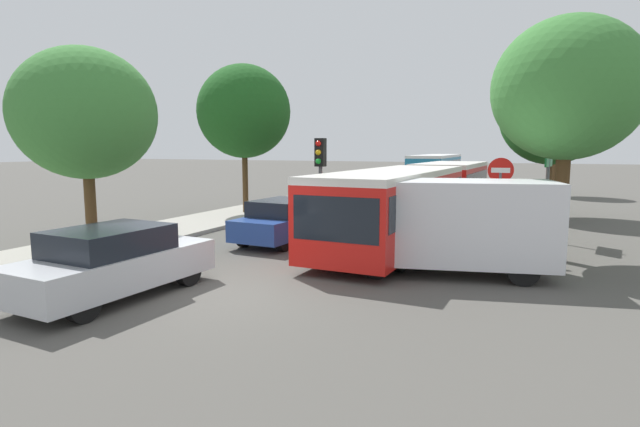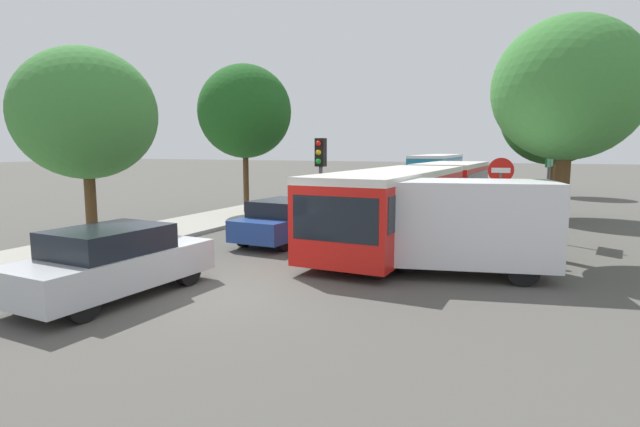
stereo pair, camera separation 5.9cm
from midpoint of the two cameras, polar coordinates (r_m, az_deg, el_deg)
ground_plane at (r=10.98m, az=-10.42°, el=-8.98°), size 200.00×200.00×0.00m
kerb_strip_left at (r=28.23m, az=-2.69°, el=1.36°), size 3.20×42.85×0.14m
articulated_bus at (r=18.96m, az=11.81°, el=2.20°), size 3.04×16.31×2.41m
city_bus_rear at (r=42.28m, az=13.31°, el=5.11°), size 2.89×11.78×2.52m
queued_car_silver at (r=11.24m, az=-22.47°, el=-5.12°), size 2.07×4.36×1.48m
queued_car_blue at (r=16.42m, az=-3.92°, el=-0.82°), size 1.98×4.18×1.42m
queued_car_black at (r=22.05m, az=2.52°, el=1.25°), size 1.89×4.00×1.36m
queued_car_green at (r=27.37m, az=7.63°, el=2.53°), size 2.05×4.32×1.47m
white_van at (r=12.64m, az=15.34°, el=-1.18°), size 5.31×3.02×2.31m
traffic_light at (r=16.05m, az=0.15°, el=5.39°), size 0.34×0.37×3.40m
no_entry_sign at (r=14.95m, az=19.98°, el=2.39°), size 0.70×0.08×2.82m
direction_sign_post at (r=18.02m, az=24.81°, el=5.15°), size 0.26×1.39×3.60m
tree_left_near at (r=15.83m, az=-25.14°, el=9.92°), size 3.95×3.95×5.90m
tree_left_mid at (r=23.27m, az=-8.60°, el=11.18°), size 4.20×4.20×6.82m
tree_right_near at (r=14.99m, az=26.69°, el=12.24°), size 3.91×3.91×6.52m
tree_right_mid at (r=24.49m, az=25.21°, el=10.19°), size 4.49×4.49×6.73m
tree_right_far at (r=35.76m, az=25.65°, el=8.48°), size 3.35×3.35×5.82m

